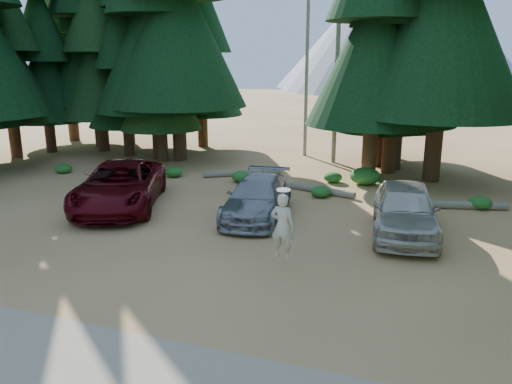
% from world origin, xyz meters
% --- Properties ---
extents(ground, '(160.00, 160.00, 0.00)m').
position_xyz_m(ground, '(0.00, 0.00, 0.00)').
color(ground, '#9A6B41').
rests_on(ground, ground).
extents(gravel_strip, '(26.00, 3.50, 0.01)m').
position_xyz_m(gravel_strip, '(0.00, -6.50, 0.01)').
color(gravel_strip, tan).
rests_on(gravel_strip, ground).
extents(forest_belt_north, '(36.00, 7.00, 22.00)m').
position_xyz_m(forest_belt_north, '(0.00, 15.00, 0.00)').
color(forest_belt_north, black).
rests_on(forest_belt_north, ground).
extents(snag_front, '(0.24, 0.24, 12.00)m').
position_xyz_m(snag_front, '(0.80, 14.50, 6.00)').
color(snag_front, slate).
rests_on(snag_front, ground).
extents(snag_back, '(0.20, 0.20, 10.00)m').
position_xyz_m(snag_back, '(-1.20, 16.00, 5.00)').
color(snag_back, slate).
rests_on(snag_back, ground).
extents(mountain_peak, '(48.00, 50.00, 28.00)m').
position_xyz_m(mountain_peak, '(-2.59, 88.23, 12.71)').
color(mountain_peak, '#9A9DA3').
rests_on(mountain_peak, ground).
extents(red_pickup, '(4.93, 6.80, 1.72)m').
position_xyz_m(red_pickup, '(-5.40, 3.14, 0.86)').
color(red_pickup, '#52070E').
rests_on(red_pickup, ground).
extents(silver_minivan_center, '(2.59, 5.12, 1.43)m').
position_xyz_m(silver_minivan_center, '(0.03, 3.70, 0.71)').
color(silver_minivan_center, '#919298').
rests_on(silver_minivan_center, ground).
extents(silver_minivan_right, '(2.50, 5.17, 1.70)m').
position_xyz_m(silver_minivan_right, '(5.18, 3.48, 0.85)').
color(silver_minivan_right, beige).
rests_on(silver_minivan_right, ground).
extents(frisbee_player, '(0.68, 0.48, 1.87)m').
position_xyz_m(frisbee_player, '(2.27, -0.82, 1.34)').
color(frisbee_player, beige).
rests_on(frisbee_player, ground).
extents(log_left, '(3.45, 2.30, 0.28)m').
position_xyz_m(log_left, '(-2.81, 9.71, 0.14)').
color(log_left, slate).
rests_on(log_left, ground).
extents(log_mid, '(3.47, 1.31, 0.29)m').
position_xyz_m(log_mid, '(1.36, 7.72, 0.15)').
color(log_mid, slate).
rests_on(log_mid, ground).
extents(log_right, '(4.70, 1.42, 0.30)m').
position_xyz_m(log_right, '(6.45, 7.00, 0.15)').
color(log_right, slate).
rests_on(log_right, ground).
extents(shrub_far_left, '(0.85, 0.85, 0.47)m').
position_xyz_m(shrub_far_left, '(-5.89, 8.40, 0.24)').
color(shrub_far_left, '#1C5C1B').
rests_on(shrub_far_left, ground).
extents(shrub_left, '(1.03, 1.03, 0.57)m').
position_xyz_m(shrub_left, '(-6.87, 7.22, 0.28)').
color(shrub_left, '#1C5C1B').
rests_on(shrub_left, ground).
extents(shrub_center_left, '(0.95, 0.95, 0.52)m').
position_xyz_m(shrub_center_left, '(-2.39, 8.50, 0.26)').
color(shrub_center_left, '#1C5C1B').
rests_on(shrub_center_left, ground).
extents(shrub_center_right, '(0.86, 0.86, 0.47)m').
position_xyz_m(shrub_center_right, '(1.65, 9.84, 0.24)').
color(shrub_center_right, '#1C5C1B').
rests_on(shrub_center_right, ground).
extents(shrub_right, '(0.84, 0.84, 0.46)m').
position_xyz_m(shrub_right, '(1.65, 7.10, 0.23)').
color(shrub_right, '#1C5C1B').
rests_on(shrub_right, ground).
extents(shrub_far_right, '(1.40, 1.40, 0.77)m').
position_xyz_m(shrub_far_right, '(3.12, 9.93, 0.39)').
color(shrub_far_right, '#1C5C1B').
rests_on(shrub_far_right, ground).
extents(shrub_edge_west, '(0.84, 0.84, 0.46)m').
position_xyz_m(shrub_edge_west, '(-11.56, 7.34, 0.23)').
color(shrub_edge_west, '#1C5C1B').
rests_on(shrub_edge_west, ground).
extents(shrub_edge_east, '(0.88, 0.88, 0.49)m').
position_xyz_m(shrub_edge_east, '(7.79, 7.43, 0.24)').
color(shrub_edge_east, '#1C5C1B').
rests_on(shrub_edge_east, ground).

